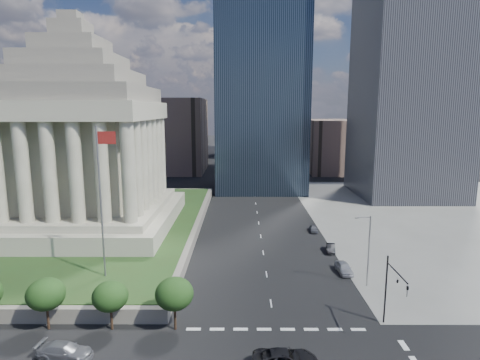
{
  "coord_description": "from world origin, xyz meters",
  "views": [
    {
      "loc": [
        -3.73,
        -26.66,
        23.92
      ],
      "look_at": [
        -3.89,
        22.58,
        15.24
      ],
      "focal_mm": 30.0,
      "sensor_mm": 36.0,
      "label": 1
    }
  ],
  "objects_px": {
    "war_memorial": "(78,123)",
    "parked_sedan_far": "(314,229)",
    "street_lamp_north": "(368,247)",
    "suv_grey": "(65,351)",
    "flagpole": "(102,194)",
    "parked_sedan_near": "(344,268)",
    "parked_sedan_mid": "(331,248)",
    "pickup_truck": "(286,360)",
    "traffic_signal_ne": "(392,286)"
  },
  "relations": [
    {
      "from": "flagpole",
      "to": "parked_sedan_far",
      "type": "height_order",
      "value": "flagpole"
    },
    {
      "from": "war_memorial",
      "to": "parked_sedan_near",
      "type": "height_order",
      "value": "war_memorial"
    },
    {
      "from": "flagpole",
      "to": "street_lamp_north",
      "type": "relative_size",
      "value": 2.0
    },
    {
      "from": "flagpole",
      "to": "pickup_truck",
      "type": "bearing_deg",
      "value": -36.85
    },
    {
      "from": "parked_sedan_mid",
      "to": "parked_sedan_far",
      "type": "relative_size",
      "value": 1.07
    },
    {
      "from": "traffic_signal_ne",
      "to": "flagpole",
      "type": "bearing_deg",
      "value": 163.29
    },
    {
      "from": "parked_sedan_far",
      "to": "traffic_signal_ne",
      "type": "bearing_deg",
      "value": -81.86
    },
    {
      "from": "suv_grey",
      "to": "parked_sedan_mid",
      "type": "relative_size",
      "value": 1.38
    },
    {
      "from": "traffic_signal_ne",
      "to": "suv_grey",
      "type": "relative_size",
      "value": 1.47
    },
    {
      "from": "war_memorial",
      "to": "parked_sedan_far",
      "type": "height_order",
      "value": "war_memorial"
    },
    {
      "from": "traffic_signal_ne",
      "to": "pickup_truck",
      "type": "bearing_deg",
      "value": -152.17
    },
    {
      "from": "pickup_truck",
      "to": "parked_sedan_near",
      "type": "bearing_deg",
      "value": -28.15
    },
    {
      "from": "flagpole",
      "to": "parked_sedan_near",
      "type": "distance_m",
      "value": 35.96
    },
    {
      "from": "war_memorial",
      "to": "traffic_signal_ne",
      "type": "bearing_deg",
      "value": -36.42
    },
    {
      "from": "street_lamp_north",
      "to": "pickup_truck",
      "type": "relative_size",
      "value": 1.62
    },
    {
      "from": "street_lamp_north",
      "to": "parked_sedan_far",
      "type": "relative_size",
      "value": 2.72
    },
    {
      "from": "pickup_truck",
      "to": "suv_grey",
      "type": "xyz_separation_m",
      "value": [
        -21.27,
        1.35,
        -0.07
      ]
    },
    {
      "from": "flagpole",
      "to": "street_lamp_north",
      "type": "height_order",
      "value": "flagpole"
    },
    {
      "from": "pickup_truck",
      "to": "parked_sedan_near",
      "type": "xyz_separation_m",
      "value": [
        11.07,
        22.23,
        -0.06
      ]
    },
    {
      "from": "war_memorial",
      "to": "pickup_truck",
      "type": "relative_size",
      "value": 6.32
    },
    {
      "from": "war_memorial",
      "to": "street_lamp_north",
      "type": "height_order",
      "value": "war_memorial"
    },
    {
      "from": "street_lamp_north",
      "to": "parked_sedan_mid",
      "type": "bearing_deg",
      "value": 97.72
    },
    {
      "from": "parked_sedan_mid",
      "to": "flagpole",
      "type": "bearing_deg",
      "value": -147.28
    },
    {
      "from": "traffic_signal_ne",
      "to": "parked_sedan_near",
      "type": "bearing_deg",
      "value": 93.61
    },
    {
      "from": "traffic_signal_ne",
      "to": "pickup_truck",
      "type": "xyz_separation_m",
      "value": [
        -12.07,
        -6.38,
        -4.39
      ]
    },
    {
      "from": "war_memorial",
      "to": "street_lamp_north",
      "type": "relative_size",
      "value": 3.9
    },
    {
      "from": "street_lamp_north",
      "to": "parked_sedan_near",
      "type": "relative_size",
      "value": 2.15
    },
    {
      "from": "suv_grey",
      "to": "parked_sedan_near",
      "type": "relative_size",
      "value": 1.17
    },
    {
      "from": "street_lamp_north",
      "to": "pickup_truck",
      "type": "xyz_separation_m",
      "value": [
        -12.9,
        -17.68,
        -4.8
      ]
    },
    {
      "from": "parked_sedan_near",
      "to": "street_lamp_north",
      "type": "bearing_deg",
      "value": -70.84
    },
    {
      "from": "suv_grey",
      "to": "parked_sedan_far",
      "type": "distance_m",
      "value": 51.91
    },
    {
      "from": "suv_grey",
      "to": "flagpole",
      "type": "bearing_deg",
      "value": 11.76
    },
    {
      "from": "traffic_signal_ne",
      "to": "war_memorial",
      "type": "bearing_deg",
      "value": 143.58
    },
    {
      "from": "parked_sedan_mid",
      "to": "parked_sedan_far",
      "type": "bearing_deg",
      "value": 103.47
    },
    {
      "from": "traffic_signal_ne",
      "to": "street_lamp_north",
      "type": "distance_m",
      "value": 11.34
    },
    {
      "from": "traffic_signal_ne",
      "to": "parked_sedan_mid",
      "type": "relative_size",
      "value": 2.02
    },
    {
      "from": "street_lamp_north",
      "to": "parked_sedan_near",
      "type": "bearing_deg",
      "value": 111.9
    },
    {
      "from": "traffic_signal_ne",
      "to": "pickup_truck",
      "type": "distance_m",
      "value": 14.34
    },
    {
      "from": "pickup_truck",
      "to": "parked_sedan_far",
      "type": "xyz_separation_m",
      "value": [
        10.22,
        42.61,
        -0.23
      ]
    },
    {
      "from": "street_lamp_north",
      "to": "parked_sedan_near",
      "type": "height_order",
      "value": "street_lamp_north"
    },
    {
      "from": "war_memorial",
      "to": "parked_sedan_near",
      "type": "bearing_deg",
      "value": -22.07
    },
    {
      "from": "pickup_truck",
      "to": "parked_sedan_mid",
      "type": "distance_m",
      "value": 33.08
    },
    {
      "from": "pickup_truck",
      "to": "parked_sedan_far",
      "type": "bearing_deg",
      "value": -15.16
    },
    {
      "from": "war_memorial",
      "to": "street_lamp_north",
      "type": "distance_m",
      "value": 54.92
    },
    {
      "from": "flagpole",
      "to": "parked_sedan_near",
      "type": "relative_size",
      "value": 4.3
    },
    {
      "from": "war_memorial",
      "to": "parked_sedan_mid",
      "type": "height_order",
      "value": "war_memorial"
    },
    {
      "from": "parked_sedan_mid",
      "to": "parked_sedan_far",
      "type": "height_order",
      "value": "parked_sedan_mid"
    },
    {
      "from": "parked_sedan_far",
      "to": "suv_grey",
      "type": "bearing_deg",
      "value": -122.14
    },
    {
      "from": "traffic_signal_ne",
      "to": "parked_sedan_near",
      "type": "height_order",
      "value": "traffic_signal_ne"
    },
    {
      "from": "parked_sedan_far",
      "to": "war_memorial",
      "type": "bearing_deg",
      "value": -172.31
    }
  ]
}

